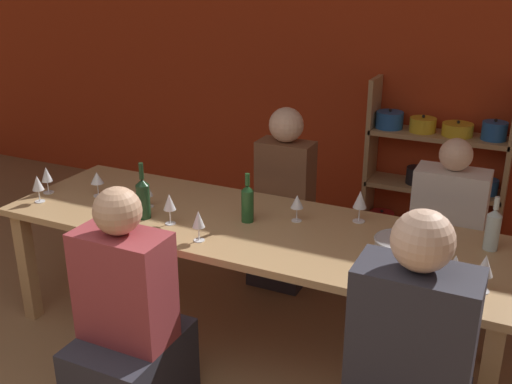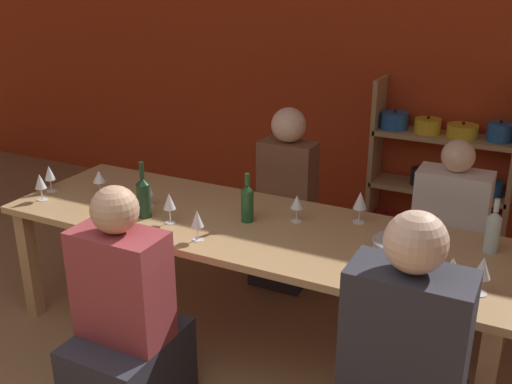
{
  "view_description": "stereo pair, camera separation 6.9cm",
  "coord_description": "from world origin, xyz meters",
  "px_view_note": "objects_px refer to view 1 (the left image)",
  "views": [
    {
      "loc": [
        1.49,
        -0.95,
        2.1
      ],
      "look_at": [
        0.15,
        1.87,
        0.9
      ],
      "focal_mm": 42.0,
      "sensor_mm": 36.0,
      "label": 1
    },
    {
      "loc": [
        1.55,
        -0.91,
        2.1
      ],
      "look_at": [
        0.15,
        1.87,
        0.9
      ],
      "focal_mm": 42.0,
      "sensor_mm": 36.0,
      "label": 2
    }
  ],
  "objects_px": {
    "wine_glass_white_a": "(169,203)",
    "person_far_b": "(285,216)",
    "wine_bottle_dark": "(493,229)",
    "wine_glass_white_d": "(97,179)",
    "dining_table": "(248,236)",
    "person_near_b": "(129,336)",
    "wine_glass_white_e": "(198,220)",
    "wine_glass_red_c": "(420,258)",
    "person_far_a": "(444,252)",
    "wine_bottle_green": "(143,197)",
    "wine_glass_white_c": "(297,202)",
    "shelf_unit": "(434,177)",
    "wine_glass_red_a": "(455,265)",
    "wine_glass_red_b": "(38,184)",
    "wine_bottle_amber": "(248,202)",
    "wine_glass_empty_a": "(360,200)",
    "wine_glass_white_f": "(147,191)",
    "wine_glass_white_b": "(47,175)",
    "wine_glass_red_d": "(485,267)",
    "cell_phone": "(367,273)",
    "mixing_bowl": "(400,246)"
  },
  "relations": [
    {
      "from": "person_near_b",
      "to": "wine_glass_red_a",
      "type": "bearing_deg",
      "value": 22.08
    },
    {
      "from": "wine_glass_red_a",
      "to": "cell_phone",
      "type": "xyz_separation_m",
      "value": [
        -0.37,
        -0.05,
        -0.11
      ]
    },
    {
      "from": "wine_glass_red_b",
      "to": "person_far_a",
      "type": "relative_size",
      "value": 0.14
    },
    {
      "from": "wine_bottle_amber",
      "to": "wine_bottle_dark",
      "type": "bearing_deg",
      "value": 9.7
    },
    {
      "from": "wine_bottle_green",
      "to": "wine_glass_empty_a",
      "type": "distance_m",
      "value": 1.2
    },
    {
      "from": "wine_glass_white_c",
      "to": "shelf_unit",
      "type": "bearing_deg",
      "value": 74.73
    },
    {
      "from": "wine_bottle_amber",
      "to": "wine_glass_white_d",
      "type": "distance_m",
      "value": 1.0
    },
    {
      "from": "shelf_unit",
      "to": "person_near_b",
      "type": "height_order",
      "value": "shelf_unit"
    },
    {
      "from": "dining_table",
      "to": "wine_glass_white_e",
      "type": "bearing_deg",
      "value": -113.16
    },
    {
      "from": "wine_glass_white_b",
      "to": "wine_glass_red_d",
      "type": "relative_size",
      "value": 0.96
    },
    {
      "from": "dining_table",
      "to": "person_near_b",
      "type": "bearing_deg",
      "value": -107.62
    },
    {
      "from": "wine_glass_red_b",
      "to": "wine_bottle_green",
      "type": "bearing_deg",
      "value": 5.84
    },
    {
      "from": "wine_glass_white_e",
      "to": "person_near_b",
      "type": "distance_m",
      "value": 0.66
    },
    {
      "from": "wine_bottle_amber",
      "to": "wine_glass_empty_a",
      "type": "distance_m",
      "value": 0.62
    },
    {
      "from": "shelf_unit",
      "to": "wine_glass_red_d",
      "type": "relative_size",
      "value": 7.21
    },
    {
      "from": "wine_glass_white_e",
      "to": "wine_glass_red_c",
      "type": "bearing_deg",
      "value": 2.41
    },
    {
      "from": "wine_bottle_dark",
      "to": "wine_glass_red_b",
      "type": "height_order",
      "value": "wine_bottle_dark"
    },
    {
      "from": "wine_glass_red_d",
      "to": "person_far_b",
      "type": "relative_size",
      "value": 0.14
    },
    {
      "from": "mixing_bowl",
      "to": "wine_bottle_dark",
      "type": "distance_m",
      "value": 0.48
    },
    {
      "from": "wine_glass_white_c",
      "to": "wine_glass_red_b",
      "type": "distance_m",
      "value": 1.56
    },
    {
      "from": "wine_bottle_dark",
      "to": "wine_glass_white_d",
      "type": "height_order",
      "value": "wine_bottle_dark"
    },
    {
      "from": "shelf_unit",
      "to": "wine_glass_white_f",
      "type": "distance_m",
      "value": 2.35
    },
    {
      "from": "wine_bottle_green",
      "to": "wine_glass_white_a",
      "type": "relative_size",
      "value": 1.84
    },
    {
      "from": "wine_glass_white_b",
      "to": "person_far_a",
      "type": "xyz_separation_m",
      "value": [
        2.3,
        0.93,
        -0.46
      ]
    },
    {
      "from": "wine_glass_empty_a",
      "to": "wine_glass_white_f",
      "type": "xyz_separation_m",
      "value": [
        -1.18,
        -0.32,
        -0.03
      ]
    },
    {
      "from": "wine_glass_white_b",
      "to": "wine_glass_red_b",
      "type": "bearing_deg",
      "value": -66.14
    },
    {
      "from": "shelf_unit",
      "to": "wine_glass_red_a",
      "type": "xyz_separation_m",
      "value": [
        0.43,
        -2.09,
        0.33
      ]
    },
    {
      "from": "wine_glass_red_b",
      "to": "wine_glass_red_c",
      "type": "relative_size",
      "value": 0.97
    },
    {
      "from": "wine_glass_white_a",
      "to": "wine_glass_red_d",
      "type": "bearing_deg",
      "value": -0.82
    },
    {
      "from": "wine_bottle_amber",
      "to": "wine_glass_red_c",
      "type": "distance_m",
      "value": 1.04
    },
    {
      "from": "shelf_unit",
      "to": "wine_bottle_green",
      "type": "height_order",
      "value": "shelf_unit"
    },
    {
      "from": "wine_bottle_green",
      "to": "wine_glass_white_c",
      "type": "xyz_separation_m",
      "value": [
        0.79,
        0.33,
        -0.01
      ]
    },
    {
      "from": "wine_glass_empty_a",
      "to": "wine_glass_red_b",
      "type": "distance_m",
      "value": 1.9
    },
    {
      "from": "wine_glass_white_b",
      "to": "wine_glass_white_d",
      "type": "height_order",
      "value": "wine_glass_white_b"
    },
    {
      "from": "shelf_unit",
      "to": "person_near_b",
      "type": "relative_size",
      "value": 1.07
    },
    {
      "from": "wine_glass_white_a",
      "to": "wine_glass_white_e",
      "type": "distance_m",
      "value": 0.28
    },
    {
      "from": "wine_glass_red_c",
      "to": "person_far_a",
      "type": "bearing_deg",
      "value": 91.1
    },
    {
      "from": "wine_glass_white_a",
      "to": "wine_glass_white_f",
      "type": "distance_m",
      "value": 0.3
    },
    {
      "from": "wine_glass_red_d",
      "to": "wine_glass_white_c",
      "type": "bearing_deg",
      "value": 160.5
    },
    {
      "from": "wine_glass_red_c",
      "to": "person_near_b",
      "type": "bearing_deg",
      "value": -156.79
    },
    {
      "from": "wine_bottle_dark",
      "to": "person_far_b",
      "type": "relative_size",
      "value": 0.23
    },
    {
      "from": "wine_bottle_amber",
      "to": "wine_glass_red_a",
      "type": "bearing_deg",
      "value": -12.52
    },
    {
      "from": "wine_glass_white_f",
      "to": "cell_phone",
      "type": "height_order",
      "value": "wine_glass_white_f"
    },
    {
      "from": "dining_table",
      "to": "wine_glass_white_d",
      "type": "xyz_separation_m",
      "value": [
        -1.02,
        -0.03,
        0.19
      ]
    },
    {
      "from": "wine_bottle_green",
      "to": "wine_glass_red_b",
      "type": "bearing_deg",
      "value": -174.16
    },
    {
      "from": "wine_glass_white_a",
      "to": "wine_glass_white_b",
      "type": "height_order",
      "value": "wine_glass_white_a"
    },
    {
      "from": "wine_bottle_green",
      "to": "wine_bottle_amber",
      "type": "xyz_separation_m",
      "value": [
        0.55,
        0.21,
        -0.01
      ]
    },
    {
      "from": "wine_glass_white_a",
      "to": "person_far_b",
      "type": "xyz_separation_m",
      "value": [
        0.27,
        0.99,
        -0.41
      ]
    },
    {
      "from": "wine_glass_white_d",
      "to": "wine_glass_white_e",
      "type": "distance_m",
      "value": 0.93
    },
    {
      "from": "wine_glass_red_c",
      "to": "wine_glass_white_b",
      "type": "bearing_deg",
      "value": 176.45
    }
  ]
}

